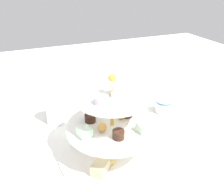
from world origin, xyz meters
TOP-DOWN VIEW (x-y plane):
  - ground_plane at (0.00, 0.00)m, footprint 2.40×2.40m
  - tiered_serving_stand at (0.00, -0.00)m, footprint 0.30×0.30m
  - water_glass_short_left at (-0.24, 0.14)m, footprint 0.06×0.06m
  - teacup_with_saucer at (-0.14, 0.26)m, footprint 0.09×0.09m
  - butter_knife_right at (0.10, 0.32)m, footprint 0.17×0.04m
  - water_glass_mid_back at (-0.23, -0.11)m, footprint 0.06×0.06m

SIDE VIEW (x-z plane):
  - ground_plane at x=0.00m, z-range 0.00..0.00m
  - butter_knife_right at x=0.10m, z-range 0.00..0.00m
  - teacup_with_saucer at x=-0.14m, z-range 0.00..0.05m
  - water_glass_short_left at x=-0.24m, z-range 0.00..0.07m
  - water_glass_mid_back at x=-0.23m, z-range 0.00..0.10m
  - tiered_serving_stand at x=0.00m, z-range -0.05..0.20m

